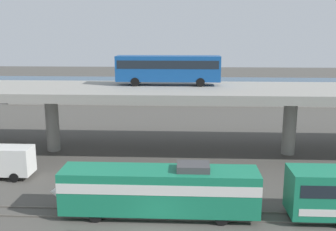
# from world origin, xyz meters

# --- Properties ---
(rail_strip_near) EXTENTS (110.00, 0.12, 0.12)m
(rail_strip_near) POSITION_xyz_m (0.00, 3.25, 0.06)
(rail_strip_near) COLOR #59544C
(rail_strip_near) RESTS_ON ground_plane
(rail_strip_far) EXTENTS (110.00, 0.12, 0.12)m
(rail_strip_far) POSITION_xyz_m (0.00, 4.75, 0.06)
(rail_strip_far) COLOR #59544C
(rail_strip_far) RESTS_ON ground_plane
(train_locomotive) EXTENTS (15.73, 3.04, 4.18)m
(train_locomotive) POSITION_xyz_m (-0.73, 4.00, 2.19)
(train_locomotive) COLOR #197A56
(train_locomotive) RESTS_ON ground_plane
(highway_overpass) EXTENTS (96.00, 11.25, 7.56)m
(highway_overpass) POSITION_xyz_m (0.00, 20.00, 6.88)
(highway_overpass) COLOR gray
(highway_overpass) RESTS_ON ground_plane
(transit_bus_on_overpass) EXTENTS (12.00, 2.68, 3.40)m
(transit_bus_on_overpass) POSITION_xyz_m (-0.20, 21.89, 9.62)
(transit_bus_on_overpass) COLOR #14478C
(transit_bus_on_overpass) RESTS_ON highway_overpass
(pier_parking_lot) EXTENTS (64.39, 13.21, 1.73)m
(pier_parking_lot) POSITION_xyz_m (0.00, 55.00, 0.87)
(pier_parking_lot) COLOR gray
(pier_parking_lot) RESTS_ON ground_plane
(parked_car_0) EXTENTS (4.32, 1.93, 1.50)m
(parked_car_0) POSITION_xyz_m (8.58, 55.38, 2.50)
(parked_car_0) COLOR maroon
(parked_car_0) RESTS_ON pier_parking_lot
(parked_car_1) EXTENTS (4.48, 1.98, 1.50)m
(parked_car_1) POSITION_xyz_m (20.06, 52.96, 2.51)
(parked_car_1) COLOR navy
(parked_car_1) RESTS_ON pier_parking_lot
(parked_car_2) EXTENTS (4.67, 1.90, 1.50)m
(parked_car_2) POSITION_xyz_m (-5.20, 53.22, 2.51)
(parked_car_2) COLOR #9E998C
(parked_car_2) RESTS_ON pier_parking_lot
(parked_car_3) EXTENTS (4.58, 1.89, 1.50)m
(parked_car_3) POSITION_xyz_m (5.34, 51.84, 2.51)
(parked_car_3) COLOR navy
(parked_car_3) RESTS_ON pier_parking_lot
(parked_car_4) EXTENTS (4.66, 1.87, 1.50)m
(parked_car_4) POSITION_xyz_m (24.79, 57.75, 2.51)
(parked_car_4) COLOR navy
(parked_car_4) RESTS_ON pier_parking_lot
(harbor_water) EXTENTS (140.00, 36.00, 0.01)m
(harbor_water) POSITION_xyz_m (0.00, 78.00, 0.00)
(harbor_water) COLOR navy
(harbor_water) RESTS_ON ground_plane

